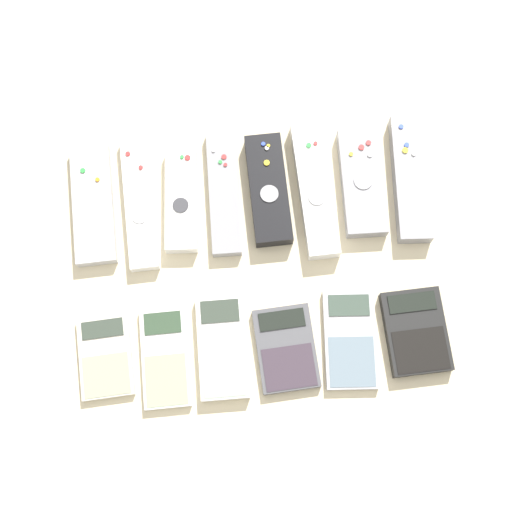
{
  "coord_description": "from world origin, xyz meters",
  "views": [
    {
      "loc": [
        -0.02,
        -0.24,
        1.0
      ],
      "look_at": [
        0.0,
        0.03,
        0.01
      ],
      "focal_mm": 50.0,
      "sensor_mm": 36.0,
      "label": 1
    }
  ],
  "objects": [
    {
      "name": "remote_1",
      "position": [
        -0.17,
        0.13,
        0.01
      ],
      "size": [
        0.05,
        0.21,
        0.02
      ],
      "rotation": [
        0.0,
        0.0,
        0.05
      ],
      "color": "white",
      "rests_on": "ground_plane"
    },
    {
      "name": "remote_0",
      "position": [
        -0.23,
        0.13,
        0.01
      ],
      "size": [
        0.07,
        0.19,
        0.02
      ],
      "rotation": [
        0.0,
        0.0,
        0.04
      ],
      "color": "#B7B7BC",
      "rests_on": "ground_plane"
    },
    {
      "name": "calculator_0",
      "position": [
        -0.22,
        -0.09,
        0.01
      ],
      "size": [
        0.08,
        0.12,
        0.01
      ],
      "rotation": [
        0.0,
        0.0,
        0.06
      ],
      "color": "beige",
      "rests_on": "ground_plane"
    },
    {
      "name": "calculator_1",
      "position": [
        -0.14,
        -0.1,
        0.01
      ],
      "size": [
        0.07,
        0.14,
        0.01
      ],
      "rotation": [
        0.0,
        0.0,
        0.02
      ],
      "color": "silver",
      "rests_on": "ground_plane"
    },
    {
      "name": "ground_plane",
      "position": [
        0.0,
        0.0,
        0.0
      ],
      "size": [
        3.0,
        3.0,
        0.0
      ],
      "primitive_type": "plane",
      "color": "beige"
    },
    {
      "name": "calculator_4",
      "position": [
        0.12,
        -0.1,
        0.01
      ],
      "size": [
        0.08,
        0.14,
        0.01
      ],
      "rotation": [
        0.0,
        0.0,
        -0.06
      ],
      "color": "#B2B2B7",
      "rests_on": "ground_plane"
    },
    {
      "name": "remote_2",
      "position": [
        -0.1,
        0.13,
        0.01
      ],
      "size": [
        0.05,
        0.16,
        0.02
      ],
      "rotation": [
        0.0,
        0.0,
        -0.05
      ],
      "color": "white",
      "rests_on": "ground_plane"
    },
    {
      "name": "remote_6",
      "position": [
        0.17,
        0.13,
        0.01
      ],
      "size": [
        0.06,
        0.17,
        0.02
      ],
      "rotation": [
        0.0,
        0.0,
        -0.02
      ],
      "color": "gray",
      "rests_on": "ground_plane"
    },
    {
      "name": "calculator_2",
      "position": [
        -0.06,
        -0.09,
        0.01
      ],
      "size": [
        0.07,
        0.15,
        0.02
      ],
      "rotation": [
        0.0,
        0.0,
        -0.0
      ],
      "color": "silver",
      "rests_on": "ground_plane"
    },
    {
      "name": "remote_4",
      "position": [
        0.03,
        0.13,
        0.01
      ],
      "size": [
        0.06,
        0.17,
        0.03
      ],
      "rotation": [
        0.0,
        0.0,
        0.03
      ],
      "color": "black",
      "rests_on": "ground_plane"
    },
    {
      "name": "remote_5",
      "position": [
        0.09,
        0.13,
        0.01
      ],
      "size": [
        0.05,
        0.21,
        0.03
      ],
      "rotation": [
        0.0,
        0.0,
        0.04
      ],
      "color": "white",
      "rests_on": "ground_plane"
    },
    {
      "name": "calculator_5",
      "position": [
        0.22,
        -0.09,
        0.01
      ],
      "size": [
        0.09,
        0.12,
        0.02
      ],
      "rotation": [
        0.0,
        0.0,
        0.04
      ],
      "color": "black",
      "rests_on": "ground_plane"
    },
    {
      "name": "remote_3",
      "position": [
        -0.04,
        0.14,
        0.01
      ],
      "size": [
        0.04,
        0.19,
        0.02
      ],
      "rotation": [
        0.0,
        0.0,
        -0.01
      ],
      "color": "gray",
      "rests_on": "ground_plane"
    },
    {
      "name": "remote_7",
      "position": [
        0.24,
        0.13,
        0.01
      ],
      "size": [
        0.06,
        0.2,
        0.03
      ],
      "rotation": [
        0.0,
        0.0,
        -0.05
      ],
      "color": "gray",
      "rests_on": "ground_plane"
    },
    {
      "name": "calculator_3",
      "position": [
        0.03,
        -0.1,
        0.01
      ],
      "size": [
        0.09,
        0.12,
        0.01
      ],
      "rotation": [
        0.0,
        0.0,
        0.06
      ],
      "color": "#4C4C51",
      "rests_on": "ground_plane"
    }
  ]
}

